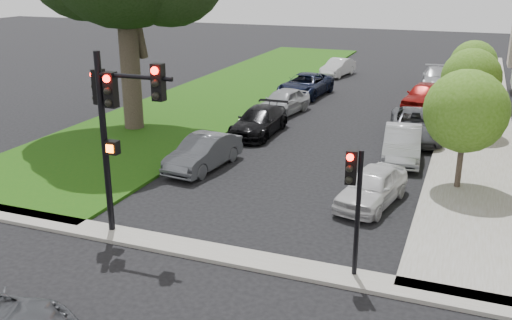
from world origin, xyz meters
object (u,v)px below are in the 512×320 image
(small_tree_a, at_px, (466,111))
(car_parked_7, at_px, (283,102))
(car_parked_2, at_px, (415,125))
(car_parked_5, at_px, (203,152))
(car_parked_1, at_px, (402,143))
(car_parked_4, at_px, (436,77))
(small_tree_c, at_px, (473,64))
(car_parked_9, at_px, (338,67))
(car_parked_0, at_px, (372,187))
(small_tree_b, at_px, (471,78))
(car_parked_3, at_px, (424,95))
(traffic_signal_secondary, at_px, (354,190))
(car_parked_8, at_px, (305,85))
(car_parked_6, at_px, (259,121))
(traffic_signal_main, at_px, (115,112))

(small_tree_a, distance_m, car_parked_7, 13.40)
(car_parked_2, distance_m, car_parked_5, 10.87)
(car_parked_2, bearing_deg, car_parked_1, -100.81)
(car_parked_1, xyz_separation_m, car_parked_4, (0.06, 17.50, -0.07))
(small_tree_c, xyz_separation_m, car_parked_9, (-9.84, 7.86, -2.02))
(small_tree_a, height_order, car_parked_9, small_tree_a)
(car_parked_0, bearing_deg, small_tree_a, 54.70)
(small_tree_a, distance_m, small_tree_c, 14.15)
(small_tree_b, height_order, car_parked_3, small_tree_b)
(car_parked_3, height_order, car_parked_4, car_parked_3)
(small_tree_a, height_order, traffic_signal_secondary, small_tree_a)
(car_parked_2, relative_size, car_parked_7, 1.19)
(car_parked_0, height_order, car_parked_8, car_parked_8)
(small_tree_b, bearing_deg, car_parked_6, -159.07)
(traffic_signal_main, height_order, traffic_signal_secondary, traffic_signal_main)
(car_parked_4, height_order, car_parked_6, car_parked_6)
(car_parked_6, distance_m, car_parked_8, 9.57)
(small_tree_a, distance_m, traffic_signal_secondary, 8.23)
(small_tree_b, distance_m, car_parked_6, 10.58)
(traffic_signal_main, height_order, car_parked_2, traffic_signal_main)
(car_parked_4, bearing_deg, car_parked_2, -95.09)
(small_tree_a, xyz_separation_m, car_parked_4, (-2.39, 20.38, -2.38))
(traffic_signal_main, bearing_deg, car_parked_6, 90.57)
(car_parked_2, distance_m, car_parked_8, 10.89)
(traffic_signal_main, distance_m, traffic_signal_secondary, 7.29)
(small_tree_b, height_order, car_parked_5, small_tree_b)
(car_parked_0, bearing_deg, car_parked_7, 133.18)
(car_parked_8, bearing_deg, car_parked_7, -82.75)
(small_tree_c, height_order, car_parked_2, small_tree_c)
(car_parked_3, bearing_deg, car_parked_6, -117.51)
(small_tree_a, distance_m, car_parked_5, 10.34)
(car_parked_4, bearing_deg, car_parked_1, -95.78)
(car_parked_5, bearing_deg, car_parked_9, 95.55)
(car_parked_0, height_order, car_parked_1, car_parked_1)
(small_tree_a, xyz_separation_m, car_parked_1, (-2.45, 2.88, -2.31))
(small_tree_b, relative_size, car_parked_5, 1.02)
(car_parked_1, height_order, car_parked_6, car_parked_1)
(car_parked_8, bearing_deg, car_parked_0, -61.24)
(car_parked_0, bearing_deg, car_parked_2, 98.05)
(traffic_signal_secondary, bearing_deg, car_parked_2, 89.47)
(traffic_signal_main, xyz_separation_m, car_parked_9, (-0.29, 29.82, -3.28))
(traffic_signal_secondary, xyz_separation_m, car_parked_4, (0.01, 28.24, -1.87))
(small_tree_b, height_order, car_parked_1, small_tree_b)
(car_parked_7, bearing_deg, car_parked_5, -81.43)
(small_tree_c, relative_size, car_parked_2, 0.78)
(small_tree_c, height_order, car_parked_3, small_tree_c)
(traffic_signal_secondary, distance_m, car_parked_7, 18.31)
(car_parked_4, height_order, car_parked_9, car_parked_9)
(traffic_signal_main, relative_size, car_parked_9, 1.43)
(small_tree_a, xyz_separation_m, car_parked_6, (-9.67, 4.37, -2.35))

